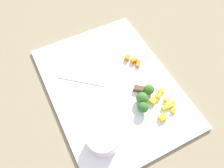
% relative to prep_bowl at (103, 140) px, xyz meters
% --- Properties ---
extents(ground_plane, '(4.00, 4.00, 0.00)m').
position_rel_prep_bowl_xyz_m(ground_plane, '(0.16, -0.11, -0.04)').
color(ground_plane, gray).
extents(cutting_board, '(0.52, 0.39, 0.01)m').
position_rel_prep_bowl_xyz_m(cutting_board, '(0.16, -0.11, -0.03)').
color(cutting_board, white).
rests_on(cutting_board, ground_plane).
extents(prep_bowl, '(0.09, 0.09, 0.05)m').
position_rel_prep_bowl_xyz_m(prep_bowl, '(0.00, 0.00, 0.00)').
color(prep_bowl, white).
rests_on(prep_bowl, cutting_board).
extents(chef_knife, '(0.22, 0.26, 0.02)m').
position_rel_prep_bowl_xyz_m(chef_knife, '(0.15, -0.12, -0.02)').
color(chef_knife, silver).
rests_on(chef_knife, cutting_board).
extents(carrot_dice_0, '(0.02, 0.02, 0.01)m').
position_rel_prep_bowl_xyz_m(carrot_dice_0, '(0.19, -0.22, -0.02)').
color(carrot_dice_0, orange).
rests_on(carrot_dice_0, cutting_board).
extents(carrot_dice_1, '(0.02, 0.02, 0.02)m').
position_rel_prep_bowl_xyz_m(carrot_dice_1, '(0.21, -0.22, -0.02)').
color(carrot_dice_1, orange).
rests_on(carrot_dice_1, cutting_board).
extents(carrot_dice_2, '(0.02, 0.02, 0.02)m').
position_rel_prep_bowl_xyz_m(carrot_dice_2, '(0.23, -0.20, -0.02)').
color(carrot_dice_2, orange).
rests_on(carrot_dice_2, cutting_board).
extents(carrot_dice_3, '(0.02, 0.02, 0.01)m').
position_rel_prep_bowl_xyz_m(carrot_dice_3, '(0.20, -0.23, -0.02)').
color(carrot_dice_3, orange).
rests_on(carrot_dice_3, cutting_board).
extents(pepper_dice_0, '(0.02, 0.02, 0.01)m').
position_rel_prep_bowl_xyz_m(pepper_dice_0, '(0.03, -0.23, -0.02)').
color(pepper_dice_0, yellow).
rests_on(pepper_dice_0, cutting_board).
extents(pepper_dice_1, '(0.02, 0.02, 0.01)m').
position_rel_prep_bowl_xyz_m(pepper_dice_1, '(-0.01, -0.23, -0.02)').
color(pepper_dice_1, yellow).
rests_on(pepper_dice_1, cutting_board).
extents(pepper_dice_2, '(0.02, 0.02, 0.01)m').
position_rel_prep_bowl_xyz_m(pepper_dice_2, '(0.01, -0.23, -0.02)').
color(pepper_dice_2, yellow).
rests_on(pepper_dice_2, cutting_board).
extents(pepper_dice_3, '(0.02, 0.02, 0.02)m').
position_rel_prep_bowl_xyz_m(pepper_dice_3, '(-0.01, -0.19, -0.02)').
color(pepper_dice_3, yellow).
rests_on(pepper_dice_3, cutting_board).
extents(pepper_dice_4, '(0.01, 0.01, 0.01)m').
position_rel_prep_bowl_xyz_m(pepper_dice_4, '(0.01, -0.21, -0.02)').
color(pepper_dice_4, yellow).
rests_on(pepper_dice_4, cutting_board).
extents(pepper_dice_5, '(0.02, 0.02, 0.02)m').
position_rel_prep_bowl_xyz_m(pepper_dice_5, '(0.05, -0.19, -0.02)').
color(pepper_dice_5, yellow).
rests_on(pepper_dice_5, cutting_board).
extents(pepper_dice_6, '(0.02, 0.02, 0.02)m').
position_rel_prep_bowl_xyz_m(pepper_dice_6, '(0.05, -0.22, -0.02)').
color(pepper_dice_6, yellow).
rests_on(pepper_dice_6, cutting_board).
extents(pepper_dice_7, '(0.02, 0.02, 0.01)m').
position_rel_prep_bowl_xyz_m(pepper_dice_7, '(0.06, -0.24, -0.02)').
color(pepper_dice_7, yellow).
rests_on(pepper_dice_7, cutting_board).
extents(pepper_dice_8, '(0.02, 0.02, 0.01)m').
position_rel_prep_bowl_xyz_m(pepper_dice_8, '(0.01, -0.24, -0.02)').
color(pepper_dice_8, yellow).
rests_on(pepper_dice_8, cutting_board).
extents(broccoli_floret_0, '(0.03, 0.03, 0.04)m').
position_rel_prep_bowl_xyz_m(broccoli_floret_0, '(0.08, -0.20, -0.00)').
color(broccoli_floret_0, '#83B06C').
rests_on(broccoli_floret_0, cutting_board).
extents(broccoli_floret_1, '(0.03, 0.03, 0.04)m').
position_rel_prep_bowl_xyz_m(broccoli_floret_1, '(0.03, -0.15, -0.00)').
color(broccoli_floret_1, '#8BBD69').
rests_on(broccoli_floret_1, cutting_board).
extents(broccoli_floret_2, '(0.04, 0.04, 0.04)m').
position_rel_prep_bowl_xyz_m(broccoli_floret_2, '(0.06, -0.16, -0.00)').
color(broccoli_floret_2, '#92BD59').
rests_on(broccoli_floret_2, cutting_board).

